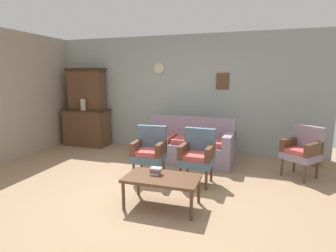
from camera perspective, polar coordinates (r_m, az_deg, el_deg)
The scene contains 12 objects.
ground_plane at distance 4.21m, azimuth -5.80°, elevation -13.98°, with size 7.68×7.68×0.00m, color #997A5B.
wall_back_with_decor at distance 6.34m, azimuth 3.46°, elevation 6.96°, with size 6.40×0.09×2.70m.
side_cabinet at distance 7.13m, azimuth -17.04°, elevation -0.27°, with size 1.16×0.55×0.93m.
cabinet_upper_hutch at distance 7.09m, azimuth -17.10°, elevation 7.69°, with size 0.99×0.38×1.03m.
vase_on_cabinet at distance 6.88m, azimuth -17.80°, elevation 4.42°, with size 0.14×0.14×0.28m, color #A29280.
floral_couch at distance 5.55m, azimuth 4.21°, elevation -4.29°, with size 1.91×0.91×0.90m.
armchair_near_cabinet at distance 4.61m, azimuth -3.97°, elevation -5.14°, with size 0.55×0.52×0.90m.
armchair_row_middle at distance 4.40m, azimuth 6.36°, elevation -5.94°, with size 0.55×0.52×0.90m.
wingback_chair_by_fireplace at distance 5.20m, azimuth 26.97°, elevation -4.47°, with size 0.71×0.71×0.90m.
coffee_table at distance 3.64m, azimuth -1.30°, elevation -11.53°, with size 1.00×0.56×0.42m.
book_stack_on_table at distance 3.69m, azimuth -2.66°, elevation -9.61°, with size 0.16×0.11×0.10m.
floor_vase_by_wall at distance 5.98m, azimuth 29.68°, elevation -4.88°, with size 0.21×0.21×0.59m, color olive.
Camera 1 is at (1.54, -3.51, 1.74)m, focal length 28.33 mm.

